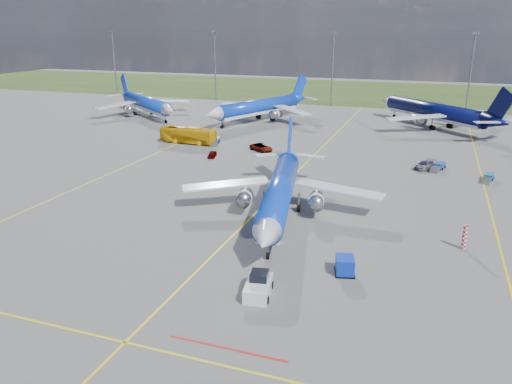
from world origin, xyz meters
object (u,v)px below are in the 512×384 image
(warning_post, at_px, (465,237))
(baggage_tug_e, at_px, (438,167))
(bg_jet_n, at_px, (432,127))
(service_car_b, at_px, (261,147))
(uld_container, at_px, (345,265))
(bg_jet_nw, at_px, (147,116))
(apron_bus, at_px, (188,135))
(service_car_a, at_px, (212,154))
(bg_jet_nnw, at_px, (259,121))
(service_car_c, at_px, (425,165))
(baggage_tug_w, at_px, (488,178))
(baggage_tug_c, at_px, (215,141))
(main_airliner, at_px, (279,217))
(pushback_tug, at_px, (259,286))

(warning_post, xyz_separation_m, baggage_tug_e, (-3.03, 33.84, -0.97))
(bg_jet_n, relative_size, service_car_b, 8.23)
(baggage_tug_e, bearing_deg, uld_container, -86.00)
(bg_jet_nw, relative_size, apron_bus, 3.12)
(bg_jet_nw, xyz_separation_m, bg_jet_n, (76.37, 9.80, 0.00))
(bg_jet_n, distance_m, service_car_a, 61.08)
(bg_jet_nw, bearing_deg, uld_container, -100.49)
(bg_jet_nw, bearing_deg, bg_jet_nnw, -47.56)
(bg_jet_n, bearing_deg, service_car_c, 45.35)
(warning_post, xyz_separation_m, bg_jet_n, (-4.72, 75.40, -1.50))
(service_car_c, bearing_deg, service_car_b, -159.55)
(bg_jet_nw, height_order, baggage_tug_w, bg_jet_nw)
(bg_jet_nw, bearing_deg, warning_post, -91.91)
(bg_jet_nnw, distance_m, baggage_tug_w, 66.12)
(bg_jet_nw, height_order, service_car_b, bg_jet_nw)
(apron_bus, distance_m, baggage_tug_w, 59.45)
(bg_jet_nnw, bearing_deg, baggage_tug_c, -67.69)
(warning_post, xyz_separation_m, uld_container, (-11.61, -10.37, -0.61))
(bg_jet_nw, xyz_separation_m, uld_container, (69.49, -75.97, 0.89))
(baggage_tug_w, relative_size, baggage_tug_c, 0.86)
(bg_jet_nnw, distance_m, baggage_tug_c, 29.18)
(bg_jet_nnw, height_order, service_car_a, bg_jet_nnw)
(bg_jet_nnw, height_order, baggage_tug_e, bg_jet_nnw)
(uld_container, relative_size, baggage_tug_e, 0.43)
(apron_bus, relative_size, service_car_b, 2.35)
(bg_jet_n, distance_m, baggage_tug_c, 56.53)
(warning_post, distance_m, apron_bus, 66.21)
(main_airliner, distance_m, service_car_b, 36.91)
(service_car_b, relative_size, baggage_tug_w, 1.17)
(service_car_b, xyz_separation_m, baggage_tug_e, (33.86, -2.88, -0.22))
(service_car_b, bearing_deg, baggage_tug_w, -66.24)
(service_car_b, bearing_deg, service_car_c, -62.07)
(bg_jet_n, relative_size, main_airliner, 1.15)
(pushback_tug, height_order, baggage_tug_e, pushback_tug)
(bg_jet_nw, bearing_deg, baggage_tug_w, -75.68)
(baggage_tug_e, bearing_deg, apron_bus, -169.92)
(bg_jet_nw, distance_m, baggage_tug_c, 41.86)
(service_car_a, distance_m, baggage_tug_e, 41.44)
(bg_jet_n, bearing_deg, bg_jet_nnw, -35.19)
(apron_bus, xyz_separation_m, service_car_b, (17.17, -1.49, -1.01))
(bg_jet_n, bearing_deg, apron_bus, -6.92)
(baggage_tug_w, bearing_deg, pushback_tug, -104.26)
(service_car_a, bearing_deg, uld_container, -62.78)
(bg_jet_n, xyz_separation_m, service_car_b, (-32.17, -38.67, 0.75))
(service_car_b, bearing_deg, service_car_a, 171.14)
(baggage_tug_c, bearing_deg, bg_jet_nnw, 75.06)
(apron_bus, height_order, baggage_tug_e, apron_bus)
(bg_jet_nw, relative_size, service_car_a, 11.67)
(bg_jet_nnw, height_order, baggage_tug_w, bg_jet_nnw)
(uld_container, bearing_deg, bg_jet_n, 70.83)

